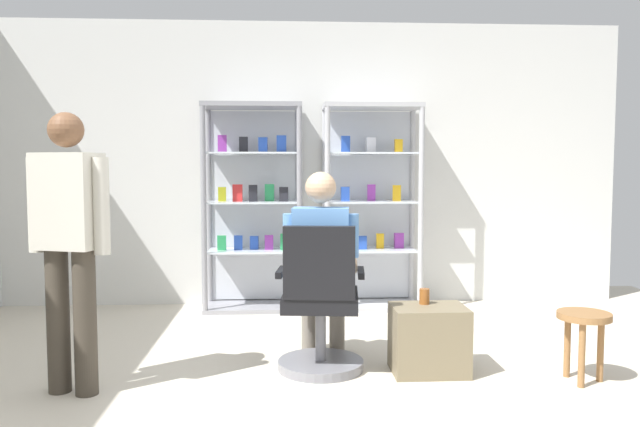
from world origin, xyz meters
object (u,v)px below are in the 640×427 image
at_px(office_chair, 320,312).
at_px(seated_shopkeeper, 321,259).
at_px(display_cabinet_right, 370,206).
at_px(tea_glass, 424,296).
at_px(standing_customer, 69,234).
at_px(wooden_stool, 584,327).
at_px(storage_crate, 429,339).
at_px(display_cabinet_left, 253,206).

distance_m(office_chair, seated_shopkeeper, 0.36).
relative_size(display_cabinet_right, tea_glass, 18.87).
relative_size(office_chair, standing_customer, 0.59).
bearing_deg(tea_glass, office_chair, -177.59).
relative_size(office_chair, wooden_stool, 2.22).
bearing_deg(storage_crate, office_chair, 176.45).
bearing_deg(wooden_stool, standing_customer, -179.68).
relative_size(seated_shopkeeper, storage_crate, 2.73).
xyz_separation_m(office_chair, wooden_stool, (1.60, -0.27, -0.05)).
bearing_deg(seated_shopkeeper, display_cabinet_right, 71.83).
distance_m(display_cabinet_right, storage_crate, 2.07).
bearing_deg(storage_crate, display_cabinet_left, 122.29).
relative_size(display_cabinet_right, standing_customer, 1.17).
distance_m(office_chair, standing_customer, 1.59).
bearing_deg(display_cabinet_left, storage_crate, -57.71).
height_order(tea_glass, wooden_stool, tea_glass).
xyz_separation_m(display_cabinet_right, wooden_stool, (1.02, -2.15, -0.62)).
relative_size(display_cabinet_right, office_chair, 1.98).
distance_m(tea_glass, wooden_stool, 0.98).
distance_m(display_cabinet_left, storage_crate, 2.39).
bearing_deg(storage_crate, wooden_stool, -14.32).
bearing_deg(office_chair, tea_glass, 2.41).
xyz_separation_m(tea_glass, standing_customer, (-2.14, -0.32, 0.45)).
height_order(display_cabinet_left, storage_crate, display_cabinet_left).
relative_size(office_chair, storage_crate, 2.03).
height_order(display_cabinet_right, standing_customer, display_cabinet_right).
bearing_deg(storage_crate, seated_shopkeeper, 163.14).
xyz_separation_m(display_cabinet_left, storage_crate, (1.21, -1.92, -0.75)).
bearing_deg(display_cabinet_right, display_cabinet_left, -179.92).
relative_size(display_cabinet_left, office_chair, 1.98).
bearing_deg(display_cabinet_left, wooden_stool, -45.43).
height_order(display_cabinet_right, storage_crate, display_cabinet_right).
relative_size(seated_shopkeeper, standing_customer, 0.79).
height_order(display_cabinet_left, tea_glass, display_cabinet_left).
bearing_deg(display_cabinet_right, office_chair, -107.15).
distance_m(display_cabinet_right, tea_glass, 1.91).
height_order(display_cabinet_right, tea_glass, display_cabinet_right).
bearing_deg(seated_shopkeeper, storage_crate, -16.86).
distance_m(display_cabinet_left, standing_customer, 2.37).
bearing_deg(standing_customer, wooden_stool, 0.32).
height_order(seated_shopkeeper, standing_customer, standing_customer).
xyz_separation_m(display_cabinet_right, office_chair, (-0.58, -1.88, -0.57)).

